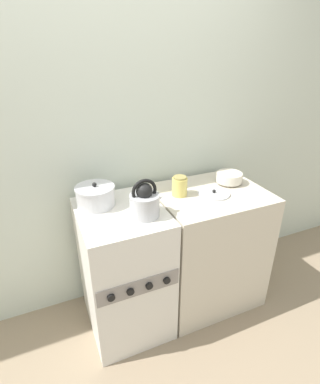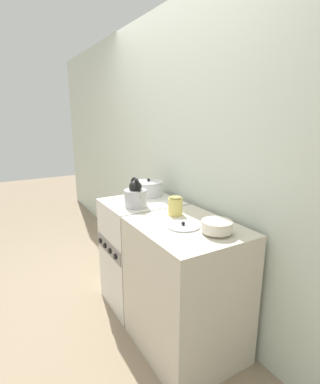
# 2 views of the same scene
# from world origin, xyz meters

# --- Properties ---
(ground_plane) EXTENTS (12.00, 12.00, 0.00)m
(ground_plane) POSITION_xyz_m (0.00, 0.00, 0.00)
(ground_plane) COLOR gray
(wall_back) EXTENTS (7.00, 0.06, 2.50)m
(wall_back) POSITION_xyz_m (0.00, 0.68, 1.25)
(wall_back) COLOR silver
(wall_back) RESTS_ON ground_plane
(stove) EXTENTS (0.52, 0.62, 0.92)m
(stove) POSITION_xyz_m (0.00, 0.30, 0.46)
(stove) COLOR silver
(stove) RESTS_ON ground_plane
(counter) EXTENTS (0.75, 0.61, 0.92)m
(counter) POSITION_xyz_m (0.65, 0.31, 0.46)
(counter) COLOR beige
(counter) RESTS_ON ground_plane
(kettle) EXTENTS (0.22, 0.18, 0.23)m
(kettle) POSITION_xyz_m (0.12, 0.19, 1.01)
(kettle) COLOR #B2B2B7
(kettle) RESTS_ON stove
(cooking_pot) EXTENTS (0.24, 0.24, 0.16)m
(cooking_pot) POSITION_xyz_m (-0.12, 0.43, 0.98)
(cooking_pot) COLOR silver
(cooking_pot) RESTS_ON stove
(enamel_bowl) EXTENTS (0.19, 0.19, 0.08)m
(enamel_bowl) POSITION_xyz_m (0.84, 0.38, 0.96)
(enamel_bowl) COLOR beige
(enamel_bowl) RESTS_ON counter
(storage_jar) EXTENTS (0.10, 0.10, 0.13)m
(storage_jar) POSITION_xyz_m (0.43, 0.36, 0.98)
(storage_jar) COLOR #E0CC66
(storage_jar) RESTS_ON counter
(loose_pot_lid) EXTENTS (0.22, 0.22, 0.03)m
(loose_pot_lid) POSITION_xyz_m (0.65, 0.27, 0.92)
(loose_pot_lid) COLOR silver
(loose_pot_lid) RESTS_ON counter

